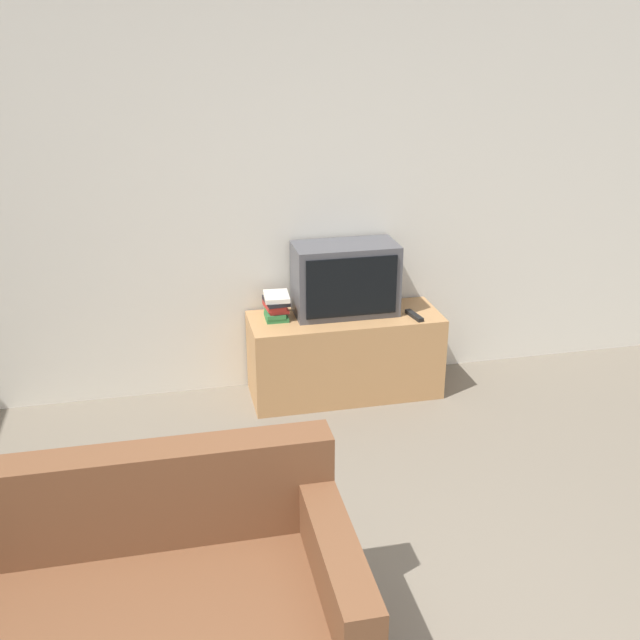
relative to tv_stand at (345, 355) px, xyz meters
The scene contains 6 objects.
wall_back 1.22m from the tv_stand, 154.51° to the left, with size 9.00×0.06×2.60m.
tv_stand is the anchor object (origin of this frame).
television 0.51m from the tv_stand, 78.47° to the left, with size 0.66×0.34×0.46m.
couch 2.58m from the tv_stand, 121.84° to the right, with size 1.64×0.89×0.86m.
book_stack 0.58m from the tv_stand, behind, with size 0.17×0.22×0.16m.
remote_on_stand 0.53m from the tv_stand, 15.10° to the right, with size 0.07×0.19×0.02m.
Camera 1 is at (-0.54, -1.60, 2.35)m, focal length 42.00 mm.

